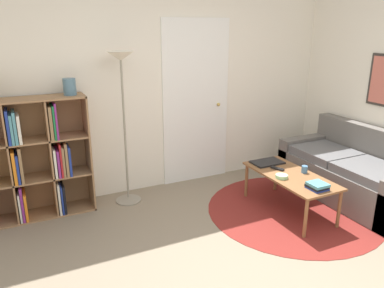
# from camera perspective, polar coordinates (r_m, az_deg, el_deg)

# --- Properties ---
(wall_back) EXTENTS (7.57, 0.11, 2.60)m
(wall_back) POSITION_cam_1_polar(r_m,az_deg,el_deg) (4.58, -4.53, 9.01)
(wall_back) COLOR silver
(wall_back) RESTS_ON ground_plane
(wall_right) EXTENTS (0.08, 5.28, 2.60)m
(wall_right) POSITION_cam_1_polar(r_m,az_deg,el_deg) (5.02, 26.40, 8.15)
(wall_right) COLOR silver
(wall_right) RESTS_ON ground_plane
(rug) EXTENTS (1.90, 1.90, 0.01)m
(rug) POSITION_cam_1_polar(r_m,az_deg,el_deg) (4.39, 15.15, -9.66)
(rug) COLOR maroon
(rug) RESTS_ON ground_plane
(bookshelf) EXTENTS (1.20, 0.34, 1.28)m
(bookshelf) POSITION_cam_1_polar(r_m,az_deg,el_deg) (4.24, -24.05, -2.45)
(bookshelf) COLOR #936B47
(bookshelf) RESTS_ON ground_plane
(floor_lamp) EXTENTS (0.30, 0.30, 1.72)m
(floor_lamp) POSITION_cam_1_polar(r_m,az_deg,el_deg) (4.11, -10.63, 9.38)
(floor_lamp) COLOR gray
(floor_lamp) RESTS_ON ground_plane
(couch) EXTENTS (0.81, 1.68, 0.82)m
(couch) POSITION_cam_1_polar(r_m,az_deg,el_deg) (4.87, 23.49, -4.22)
(couch) COLOR #66605B
(couch) RESTS_ON ground_plane
(coffee_table) EXTENTS (0.52, 1.10, 0.43)m
(coffee_table) POSITION_cam_1_polar(r_m,az_deg,el_deg) (4.21, 14.73, -5.04)
(coffee_table) COLOR brown
(coffee_table) RESTS_ON ground_plane
(laptop) EXTENTS (0.36, 0.23, 0.02)m
(laptop) POSITION_cam_1_polar(r_m,az_deg,el_deg) (4.46, 11.38, -2.76)
(laptop) COLOR black
(laptop) RESTS_ON coffee_table
(bowl) EXTENTS (0.13, 0.13, 0.04)m
(bowl) POSITION_cam_1_polar(r_m,az_deg,el_deg) (4.07, 13.50, -4.82)
(bowl) COLOR #9ED193
(bowl) RESTS_ON coffee_table
(book_stack_on_table) EXTENTS (0.17, 0.18, 0.06)m
(book_stack_on_table) POSITION_cam_1_polar(r_m,az_deg,el_deg) (3.90, 18.56, -6.09)
(book_stack_on_table) COLOR navy
(book_stack_on_table) RESTS_ON coffee_table
(cup) EXTENTS (0.07, 0.07, 0.08)m
(cup) POSITION_cam_1_polar(r_m,az_deg,el_deg) (4.27, 16.77, -3.71)
(cup) COLOR teal
(cup) RESTS_ON coffee_table
(remote) EXTENTS (0.10, 0.16, 0.02)m
(remote) POSITION_cam_1_polar(r_m,az_deg,el_deg) (4.29, 12.89, -3.68)
(remote) COLOR black
(remote) RESTS_ON coffee_table
(vase_on_shelf) EXTENTS (0.13, 0.13, 0.17)m
(vase_on_shelf) POSITION_cam_1_polar(r_m,az_deg,el_deg) (4.09, -18.15, 8.28)
(vase_on_shelf) COLOR slate
(vase_on_shelf) RESTS_ON bookshelf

